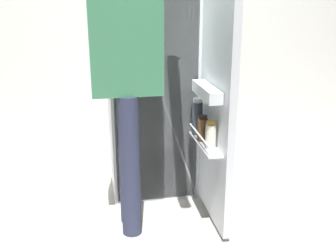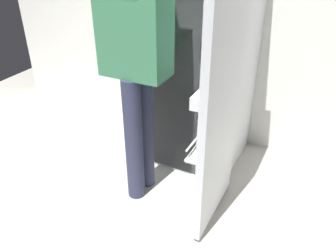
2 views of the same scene
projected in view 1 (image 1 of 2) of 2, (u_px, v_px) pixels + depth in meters
name	position (u px, v px, depth m)	size (l,w,h in m)	color
ground_plane	(163.00, 219.00, 2.67)	(5.57, 5.57, 0.00)	#B7B2A8
kitchen_wall	(142.00, 16.00, 3.16)	(4.40, 0.10, 2.54)	silver
refrigerator	(153.00, 73.00, 2.89)	(0.66, 1.24, 1.78)	silver
person	(128.00, 61.00, 2.26)	(0.54, 0.74, 1.77)	#2D334C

